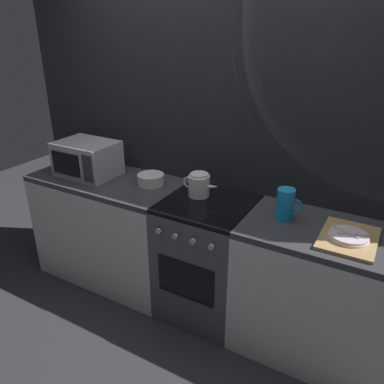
# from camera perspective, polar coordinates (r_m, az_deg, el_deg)

# --- Properties ---
(ground_plane) EXTENTS (8.00, 8.00, 0.00)m
(ground_plane) POSITION_cam_1_polar(r_m,az_deg,el_deg) (3.09, 2.07, -16.78)
(ground_plane) COLOR #2D2D33
(back_wall) EXTENTS (3.60, 0.05, 2.40)m
(back_wall) POSITION_cam_1_polar(r_m,az_deg,el_deg) (2.75, 5.59, 6.63)
(back_wall) COLOR gray
(back_wall) RESTS_ON ground_plane
(counter_left) EXTENTS (1.20, 0.60, 0.90)m
(counter_left) POSITION_cam_1_polar(r_m,az_deg,el_deg) (3.26, -11.99, -5.27)
(counter_left) COLOR silver
(counter_left) RESTS_ON ground_plane
(stove_unit) EXTENTS (0.60, 0.63, 0.90)m
(stove_unit) POSITION_cam_1_polar(r_m,az_deg,el_deg) (2.82, 2.19, -9.86)
(stove_unit) COLOR #4C4C51
(stove_unit) RESTS_ON ground_plane
(counter_right) EXTENTS (1.20, 0.60, 0.90)m
(counter_right) POSITION_cam_1_polar(r_m,az_deg,el_deg) (2.61, 20.59, -14.69)
(counter_right) COLOR silver
(counter_right) RESTS_ON ground_plane
(microwave) EXTENTS (0.46, 0.35, 0.27)m
(microwave) POSITION_cam_1_polar(r_m,az_deg,el_deg) (3.13, -15.36, 4.83)
(microwave) COLOR #B2B2B7
(microwave) RESTS_ON counter_left
(kettle) EXTENTS (0.28, 0.15, 0.17)m
(kettle) POSITION_cam_1_polar(r_m,az_deg,el_deg) (2.66, 1.08, 1.06)
(kettle) COLOR white
(kettle) RESTS_ON stove_unit
(mixing_bowl) EXTENTS (0.20, 0.20, 0.08)m
(mixing_bowl) POSITION_cam_1_polar(r_m,az_deg,el_deg) (2.88, -6.18, 1.89)
(mixing_bowl) COLOR silver
(mixing_bowl) RESTS_ON counter_left
(pitcher) EXTENTS (0.16, 0.11, 0.20)m
(pitcher) POSITION_cam_1_polar(r_m,az_deg,el_deg) (2.40, 13.78, -1.79)
(pitcher) COLOR #198CD8
(pitcher) RESTS_ON counter_right
(dish_pile) EXTENTS (0.30, 0.40, 0.06)m
(dish_pile) POSITION_cam_1_polar(r_m,az_deg,el_deg) (2.32, 22.35, -6.31)
(dish_pile) COLOR tan
(dish_pile) RESTS_ON counter_right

